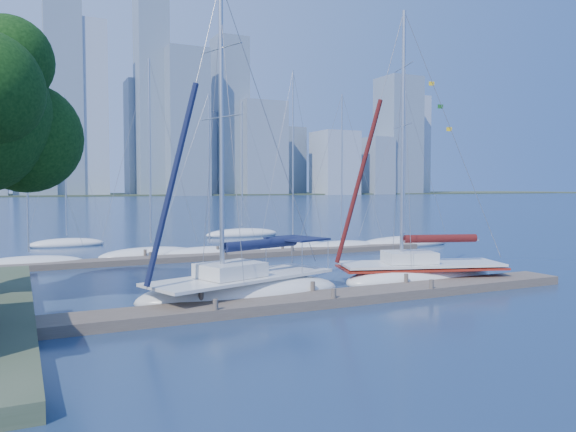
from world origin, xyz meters
name	(u,v)px	position (x,y,z in m)	size (l,w,h in m)	color
ground	(323,304)	(0.00, 0.00, 0.00)	(700.00, 700.00, 0.00)	navy
near_dock	(323,299)	(0.00, 0.00, 0.20)	(26.00, 2.00, 0.40)	#51443B
far_dock	(235,255)	(2.00, 16.00, 0.18)	(30.00, 1.80, 0.36)	#51443B
far_shore	(42,195)	(0.00, 320.00, 0.00)	(800.00, 100.00, 1.50)	#38472D
sailboat_navy	(242,277)	(-2.81, 2.08, 1.02)	(9.69, 5.76, 13.88)	white
sailboat_maroon	(420,262)	(7.01, 2.36, 1.09)	(9.23, 5.31, 14.26)	white
bg_boat_0	(29,263)	(-10.94, 17.06, 0.25)	(6.64, 2.56, 12.36)	white
bg_boat_1	(151,254)	(-3.35, 18.04, 0.29)	(7.28, 3.57, 13.89)	white
bg_boat_2	(210,253)	(0.63, 17.50, 0.24)	(8.27, 3.85, 11.70)	white
bg_boat_3	(293,247)	(7.58, 18.30, 0.28)	(6.62, 3.70, 14.08)	white
bg_boat_4	(341,246)	(11.28, 17.22, 0.25)	(6.88, 4.07, 12.39)	white
bg_boat_5	(404,243)	(17.25, 17.18, 0.27)	(8.73, 2.52, 13.10)	white
bg_boat_6	(67,243)	(-7.94, 29.01, 0.25)	(6.10, 2.76, 12.67)	white
bg_boat_7	(242,233)	(8.46, 31.49, 0.28)	(7.79, 4.87, 13.68)	white
skyline	(86,126)	(21.04, 290.40, 36.74)	(503.37, 51.31, 123.90)	gray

